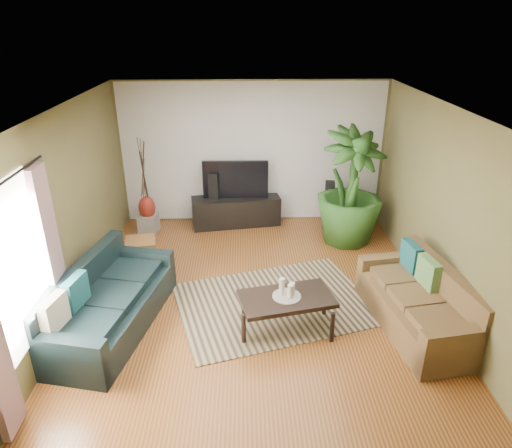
{
  "coord_description": "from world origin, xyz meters",
  "views": [
    {
      "loc": [
        -0.16,
        -5.64,
        3.73
      ],
      "look_at": [
        0.0,
        0.2,
        1.05
      ],
      "focal_mm": 32.0,
      "sensor_mm": 36.0,
      "label": 1
    }
  ],
  "objects_px": {
    "tv_stand": "(236,211)",
    "vase": "(147,207)",
    "speaker_left": "(216,199)",
    "side_table": "(142,253)",
    "speaker_right": "(329,205)",
    "sofa_left": "(110,299)",
    "coffee_table": "(286,312)",
    "television": "(235,180)",
    "potted_plant": "(350,187)",
    "sofa_right": "(417,299)",
    "pedestal": "(149,223)"
  },
  "relations": [
    {
      "from": "tv_stand",
      "to": "vase",
      "type": "bearing_deg",
      "value": -179.6
    },
    {
      "from": "speaker_left",
      "to": "side_table",
      "type": "height_order",
      "value": "speaker_left"
    },
    {
      "from": "tv_stand",
      "to": "side_table",
      "type": "height_order",
      "value": "tv_stand"
    },
    {
      "from": "tv_stand",
      "to": "speaker_right",
      "type": "xyz_separation_m",
      "value": [
        1.76,
        -0.2,
        0.19
      ]
    },
    {
      "from": "sofa_left",
      "to": "side_table",
      "type": "height_order",
      "value": "sofa_left"
    },
    {
      "from": "coffee_table",
      "to": "tv_stand",
      "type": "xyz_separation_m",
      "value": [
        -0.69,
        3.29,
        0.04
      ]
    },
    {
      "from": "television",
      "to": "tv_stand",
      "type": "bearing_deg",
      "value": 0.0
    },
    {
      "from": "speaker_left",
      "to": "coffee_table",
      "type": "bearing_deg",
      "value": -52.68
    },
    {
      "from": "potted_plant",
      "to": "side_table",
      "type": "relative_size",
      "value": 4.19
    },
    {
      "from": "television",
      "to": "speaker_left",
      "type": "bearing_deg",
      "value": 180.0
    },
    {
      "from": "sofa_left",
      "to": "tv_stand",
      "type": "xyz_separation_m",
      "value": [
        1.58,
        3.19,
        -0.15
      ]
    },
    {
      "from": "potted_plant",
      "to": "vase",
      "type": "height_order",
      "value": "potted_plant"
    },
    {
      "from": "sofa_left",
      "to": "vase",
      "type": "xyz_separation_m",
      "value": [
        -0.07,
        2.91,
        0.06
      ]
    },
    {
      "from": "tv_stand",
      "to": "speaker_left",
      "type": "distance_m",
      "value": 0.46
    },
    {
      "from": "sofa_left",
      "to": "vase",
      "type": "bearing_deg",
      "value": 13.48
    },
    {
      "from": "sofa_right",
      "to": "coffee_table",
      "type": "distance_m",
      "value": 1.69
    },
    {
      "from": "potted_plant",
      "to": "vase",
      "type": "distance_m",
      "value": 3.72
    },
    {
      "from": "sofa_left",
      "to": "pedestal",
      "type": "relative_size",
      "value": 6.62
    },
    {
      "from": "coffee_table",
      "to": "side_table",
      "type": "relative_size",
      "value": 2.42
    },
    {
      "from": "television",
      "to": "coffee_table",
      "type": "bearing_deg",
      "value": -78.19
    },
    {
      "from": "sofa_left",
      "to": "side_table",
      "type": "xyz_separation_m",
      "value": [
        0.08,
        1.56,
        -0.18
      ]
    },
    {
      "from": "sofa_left",
      "to": "potted_plant",
      "type": "bearing_deg",
      "value": -43.74
    },
    {
      "from": "tv_stand",
      "to": "television",
      "type": "height_order",
      "value": "television"
    },
    {
      "from": "television",
      "to": "sofa_left",
      "type": "bearing_deg",
      "value": -116.32
    },
    {
      "from": "sofa_left",
      "to": "side_table",
      "type": "bearing_deg",
      "value": 9.25
    },
    {
      "from": "sofa_right",
      "to": "coffee_table",
      "type": "xyz_separation_m",
      "value": [
        -1.68,
        0.02,
        -0.18
      ]
    },
    {
      "from": "sofa_right",
      "to": "tv_stand",
      "type": "distance_m",
      "value": 4.07
    },
    {
      "from": "speaker_left",
      "to": "vase",
      "type": "height_order",
      "value": "speaker_left"
    },
    {
      "from": "side_table",
      "to": "speaker_right",
      "type": "bearing_deg",
      "value": 23.72
    },
    {
      "from": "potted_plant",
      "to": "pedestal",
      "type": "distance_m",
      "value": 3.78
    },
    {
      "from": "vase",
      "to": "sofa_right",
      "type": "bearing_deg",
      "value": -37.03
    },
    {
      "from": "coffee_table",
      "to": "sofa_left",
      "type": "bearing_deg",
      "value": 164.78
    },
    {
      "from": "tv_stand",
      "to": "speaker_right",
      "type": "height_order",
      "value": "speaker_right"
    },
    {
      "from": "speaker_left",
      "to": "sofa_right",
      "type": "bearing_deg",
      "value": -30.99
    },
    {
      "from": "coffee_table",
      "to": "speaker_left",
      "type": "height_order",
      "value": "speaker_left"
    },
    {
      "from": "pedestal",
      "to": "vase",
      "type": "relative_size",
      "value": 0.78
    },
    {
      "from": "sofa_right",
      "to": "speaker_right",
      "type": "xyz_separation_m",
      "value": [
        -0.61,
        3.1,
        0.04
      ]
    },
    {
      "from": "television",
      "to": "vase",
      "type": "relative_size",
      "value": 2.86
    },
    {
      "from": "sofa_right",
      "to": "vase",
      "type": "xyz_separation_m",
      "value": [
        -4.01,
        3.03,
        0.06
      ]
    },
    {
      "from": "sofa_left",
      "to": "speaker_right",
      "type": "bearing_deg",
      "value": -36.03
    },
    {
      "from": "coffee_table",
      "to": "television",
      "type": "xyz_separation_m",
      "value": [
        -0.69,
        3.29,
        0.68
      ]
    },
    {
      "from": "television",
      "to": "vase",
      "type": "distance_m",
      "value": 1.73
    },
    {
      "from": "side_table",
      "to": "television",
      "type": "bearing_deg",
      "value": 47.38
    },
    {
      "from": "coffee_table",
      "to": "tv_stand",
      "type": "height_order",
      "value": "tv_stand"
    },
    {
      "from": "speaker_left",
      "to": "side_table",
      "type": "relative_size",
      "value": 2.17
    },
    {
      "from": "sofa_right",
      "to": "television",
      "type": "bearing_deg",
      "value": -153.78
    },
    {
      "from": "coffee_table",
      "to": "pedestal",
      "type": "xyz_separation_m",
      "value": [
        -2.33,
        3.01,
        -0.07
      ]
    },
    {
      "from": "speaker_right",
      "to": "pedestal",
      "type": "bearing_deg",
      "value": -172.13
    },
    {
      "from": "speaker_right",
      "to": "potted_plant",
      "type": "height_order",
      "value": "potted_plant"
    },
    {
      "from": "side_table",
      "to": "speaker_left",
      "type": "bearing_deg",
      "value": 55.73
    }
  ]
}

